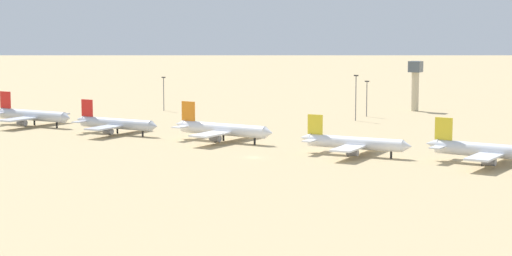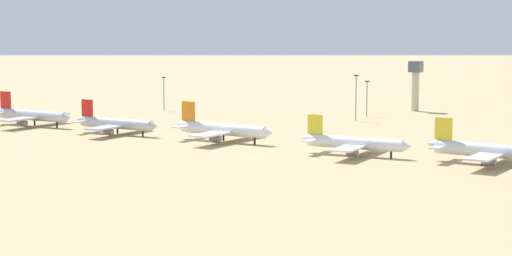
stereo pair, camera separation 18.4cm
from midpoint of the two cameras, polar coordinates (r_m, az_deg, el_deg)
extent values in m
plane|color=tan|center=(248.48, -0.13, -1.93)|extent=(4000.00, 4000.00, 0.00)
pyramid|color=slate|center=(1525.83, 4.08, 6.70)|extent=(276.90, 236.37, 65.28)
pyramid|color=gray|center=(1289.30, 15.11, 6.57)|extent=(291.22, 285.08, 70.77)
cylinder|color=silver|center=(332.30, -14.30, 0.81)|extent=(31.12, 4.81, 3.88)
cone|color=silver|center=(320.75, -12.15, 0.65)|extent=(3.02, 3.77, 3.68)
cone|color=silver|center=(344.23, -16.31, 1.05)|extent=(3.97, 3.41, 3.30)
cube|color=red|center=(341.44, -15.95, 1.77)|extent=(5.05, 0.64, 6.30)
cube|color=silver|center=(344.55, -15.46, 1.05)|extent=(3.30, 6.68, 0.35)
cube|color=silver|center=(331.68, -14.18, 0.70)|extent=(7.52, 31.20, 0.54)
cylinder|color=slate|center=(336.36, -13.19, 0.58)|extent=(3.55, 2.24, 2.13)
cylinder|color=slate|center=(326.03, -14.94, 0.33)|extent=(3.55, 2.24, 2.13)
cylinder|color=black|center=(324.51, -12.80, 0.18)|extent=(0.68, 0.68, 2.13)
cylinder|color=black|center=(335.28, -14.18, 0.35)|extent=(0.68, 0.68, 2.13)
cylinder|color=black|center=(332.00, -14.74, 0.27)|extent=(0.68, 0.68, 2.13)
cylinder|color=silver|center=(302.01, -9.04, 0.29)|extent=(28.94, 3.91, 3.61)
cone|color=silver|center=(292.62, -6.61, 0.12)|extent=(2.74, 3.46, 3.43)
cone|color=silver|center=(311.84, -11.31, 0.55)|extent=(3.64, 3.11, 3.07)
cube|color=red|center=(309.44, -10.90, 1.29)|extent=(4.70, 0.50, 5.87)
cube|color=silver|center=(312.65, -10.46, 0.55)|extent=(2.95, 6.17, 0.33)
cube|color=silver|center=(307.15, -11.31, 0.42)|extent=(2.95, 6.17, 0.33)
cube|color=silver|center=(301.51, -8.90, 0.18)|extent=(6.44, 28.96, 0.51)
cylinder|color=slate|center=(306.45, -7.98, 0.06)|extent=(3.27, 2.02, 1.99)
cylinder|color=slate|center=(295.84, -9.56, -0.21)|extent=(3.27, 2.02, 1.99)
cylinder|color=black|center=(295.73, -7.35, -0.37)|extent=(0.63, 0.63, 1.99)
cylinder|color=black|center=(304.86, -8.98, -0.18)|extent=(0.63, 0.63, 1.99)
cylinder|color=black|center=(301.49, -9.48, -0.27)|extent=(0.63, 0.63, 1.99)
cylinder|color=white|center=(280.01, -2.13, -0.08)|extent=(31.38, 5.66, 3.90)
cone|color=white|center=(270.99, 0.85, -0.31)|extent=(3.13, 3.87, 3.71)
cone|color=white|center=(289.68, -4.92, 0.25)|extent=(4.08, 3.53, 3.32)
cube|color=orange|center=(287.23, -4.40, 1.11)|extent=(5.09, 0.77, 6.34)
cube|color=white|center=(290.88, -3.94, 0.25)|extent=(3.49, 6.80, 0.35)
cube|color=white|center=(284.62, -4.85, 0.09)|extent=(3.49, 6.80, 0.35)
cube|color=white|center=(279.54, -1.96, -0.22)|extent=(8.38, 31.54, 0.55)
cylinder|color=slate|center=(285.26, -0.99, -0.35)|extent=(3.63, 2.34, 2.15)
cylinder|color=slate|center=(273.17, -2.64, -0.68)|extent=(3.63, 2.34, 2.15)
cylinder|color=black|center=(274.02, -0.07, -0.87)|extent=(0.68, 0.68, 2.15)
cylinder|color=black|center=(283.13, -2.11, -0.62)|extent=(0.68, 0.68, 2.15)
cylinder|color=black|center=(279.29, -2.64, -0.73)|extent=(0.68, 0.68, 2.15)
cylinder|color=white|center=(252.63, 6.48, -0.97)|extent=(28.59, 4.19, 3.56)
cone|color=white|center=(247.63, 9.83, -1.19)|extent=(2.75, 3.44, 3.39)
cone|color=white|center=(258.39, 3.26, -0.64)|extent=(3.63, 3.11, 3.03)
cube|color=yellow|center=(256.67, 3.89, 0.24)|extent=(4.64, 0.55, 5.79)
cube|color=white|center=(260.46, 4.19, -0.63)|extent=(2.98, 6.12, 0.32)
cube|color=white|center=(253.97, 3.56, -0.81)|extent=(2.98, 6.12, 0.32)
cube|color=white|center=(252.39, 6.66, -1.10)|extent=(6.69, 28.64, 0.50)
cylinder|color=slate|center=(258.48, 7.37, -1.20)|extent=(3.25, 2.03, 1.96)
cylinder|color=slate|center=(246.07, 6.31, -1.60)|extent=(3.25, 2.03, 1.96)
cylinder|color=black|center=(249.44, 8.80, -1.75)|extent=(0.62, 0.62, 1.96)
cylinder|color=black|center=(255.47, 6.36, -1.51)|extent=(0.62, 0.62, 1.96)
cylinder|color=black|center=(251.52, 6.01, -1.63)|extent=(0.62, 0.62, 1.96)
cylinder|color=silver|center=(242.71, 15.04, -1.43)|extent=(30.68, 6.00, 3.81)
cone|color=silver|center=(248.06, 11.39, -1.01)|extent=(4.03, 3.51, 3.24)
cube|color=yellow|center=(246.35, 12.12, -0.05)|extent=(4.98, 0.83, 6.19)
cube|color=silver|center=(250.49, 12.40, -1.01)|extent=(3.51, 6.68, 0.34)
cube|color=silver|center=(243.41, 11.78, -1.22)|extent=(3.51, 6.68, 0.34)
cube|color=silver|center=(242.51, 15.25, -1.58)|extent=(8.66, 30.87, 0.53)
cylinder|color=slate|center=(249.20, 15.94, -1.68)|extent=(3.57, 2.34, 2.10)
cylinder|color=slate|center=(235.69, 14.94, -2.13)|extent=(3.57, 2.34, 2.10)
cylinder|color=black|center=(245.73, 14.86, -2.02)|extent=(0.67, 0.67, 2.10)
cylinder|color=black|center=(241.42, 14.53, -2.16)|extent=(0.67, 0.67, 2.10)
cylinder|color=#C6B793|center=(383.16, 10.32, 2.34)|extent=(3.20, 3.20, 16.74)
cube|color=#4C5660|center=(382.48, 10.36, 3.95)|extent=(5.20, 5.20, 4.72)
cylinder|color=#59595E|center=(341.60, 6.53, 1.92)|extent=(0.36, 0.36, 17.34)
cube|color=#333333|center=(340.94, 6.55, 3.41)|extent=(1.80, 0.50, 0.50)
cylinder|color=#59595E|center=(380.32, -5.99, 2.19)|extent=(0.36, 0.36, 14.18)
cube|color=#333333|center=(379.78, -6.01, 3.29)|extent=(1.80, 0.50, 0.50)
cylinder|color=#59595E|center=(357.15, 7.23, 1.86)|extent=(0.36, 0.36, 14.09)
cube|color=#333333|center=(356.59, 7.25, 3.03)|extent=(1.80, 0.50, 0.50)
camera|label=1|loc=(0.09, -89.98, 0.00)|focal=61.54mm
camera|label=2|loc=(0.09, 90.02, 0.00)|focal=61.54mm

